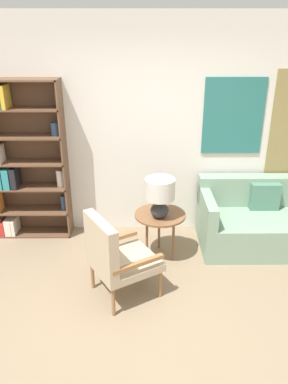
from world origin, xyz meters
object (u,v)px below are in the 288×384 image
side_table (160,218)px  armchair (114,254)px  bookshelf (10,163)px  table_lamp (160,194)px  couch (265,221)px

side_table → armchair: bearing=-123.3°
bookshelf → table_lamp: 1.93m
couch → table_lamp: bearing=-164.5°
side_table → table_lamp: size_ratio=1.26×
bookshelf → couch: bearing=-4.9°
bookshelf → table_lamp: bearing=-19.5°
armchair → couch: size_ratio=0.56×
table_lamp → couch: bearing=15.5°
bookshelf → armchair: 1.93m
couch → side_table: (-1.32, -0.29, 0.20)m
couch → side_table: couch is taller
bookshelf → armchair: bearing=-43.8°
armchair → couch: armchair is taller
bookshelf → couch: (3.14, -0.27, -0.68)m
side_table → couch: bearing=12.3°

